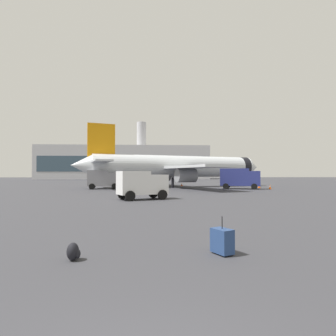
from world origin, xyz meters
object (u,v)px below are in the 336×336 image
Objects in this scene: safety_cone_outer at (259,186)px; safety_cone_near at (182,184)px; service_truck at (103,179)px; safety_cone_mid at (270,187)px; rolling_suitcase at (222,241)px; safety_cone_far at (141,184)px; fuel_truck at (240,178)px; airplane_at_gate at (177,167)px; cargo_van at (142,184)px; traveller_backpack at (73,252)px.

safety_cone_near is at bearing 142.69° from safety_cone_outer.
safety_cone_mid is (25.78, -1.86, -1.26)m from service_truck.
service_truck is 38.10m from rolling_suitcase.
service_truck is at bearing -114.46° from safety_cone_far.
fuel_truck is at bearing -2.80° from service_truck.
safety_cone_mid is at bearing -34.21° from safety_cone_far.
airplane_at_gate is at bearing 143.15° from fuel_truck.
safety_cone_far is (-1.11, 30.74, -1.04)m from cargo_van.
service_truck reaches higher than safety_cone_mid.
traveller_backpack is (-0.17, -49.20, -0.18)m from safety_cone_far.
cargo_van is 6.80× the size of safety_cone_mid.
fuel_truck is 13.46× the size of traveller_backpack.
cargo_van is 10.07× the size of traveller_backpack.
safety_cone_near is at bearing -9.30° from safety_cone_far.
airplane_at_gate is 14.46m from safety_cone_outer.
safety_cone_near is (-7.83, 11.69, -1.47)m from fuel_truck.
fuel_truck is 5.05m from safety_cone_outer.
airplane_at_gate is 57.71× the size of safety_cone_near.
airplane_at_gate reaches higher than rolling_suitcase.
service_truck is 21.32m from fuel_truck.
safety_cone_outer is at bearing -27.55° from safety_cone_far.
fuel_truck is (9.29, -6.96, -1.88)m from airplane_at_gate.
cargo_van is at bearing 86.02° from traveller_backpack.
cargo_van reaches higher than safety_cone_mid.
safety_cone_near is at bearing 72.95° from airplane_at_gate.
safety_cone_far is at bearing 92.07° from cargo_van.
cargo_van is 5.82× the size of safety_cone_far.
safety_cone_near is (1.45, 4.73, -3.36)m from airplane_at_gate.
rolling_suitcase is (-11.85, -35.85, -1.38)m from fuel_truck.
safety_cone_outer is at bearing 67.47° from rolling_suitcase.
cargo_van is at bearing -102.45° from airplane_at_gate.
airplane_at_gate is at bearing 86.58° from rolling_suitcase.
airplane_at_gate is 41.98× the size of safety_cone_far.
airplane_at_gate is 13.54m from service_truck.
service_truck is (-12.01, -5.92, -2.05)m from airplane_at_gate.
safety_cone_near is 15.01m from safety_cone_outer.
safety_cone_outer reaches higher than traveller_backpack.
traveller_backpack is (-20.51, -35.37, -0.12)m from safety_cone_mid.
airplane_at_gate reaches higher than safety_cone_outer.
safety_cone_near is at bearing 76.80° from cargo_van.
service_truck is at bearing 98.06° from traveller_backpack.
airplane_at_gate is at bearing 150.54° from safety_cone_mid.
safety_cone_mid is 38.65m from rolling_suitcase.
rolling_suitcase is at bearing -112.53° from safety_cone_outer.
airplane_at_gate is at bearing -107.05° from safety_cone_near.
safety_cone_near is 0.85× the size of safety_cone_mid.
safety_cone_far is at bearing 94.68° from rolling_suitcase.
service_truck reaches higher than traveller_backpack.
safety_cone_outer reaches higher than safety_cone_near.
service_truck is 0.78× the size of fuel_truck.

